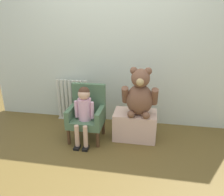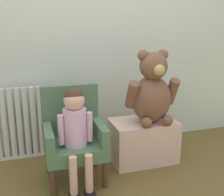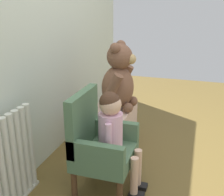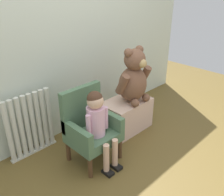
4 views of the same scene
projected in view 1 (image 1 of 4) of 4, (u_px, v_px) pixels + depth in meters
ground_plane at (96, 162)px, 2.49m from camera, size 6.00×6.00×0.00m
back_wall at (113, 42)px, 3.07m from camera, size 3.80×0.05×2.40m
radiator at (72, 101)px, 3.37m from camera, size 0.50×0.05×0.65m
child_armchair at (87, 113)px, 2.87m from camera, size 0.44×0.39×0.72m
child_figure at (84, 107)px, 2.72m from camera, size 0.25×0.35×0.75m
low_bench at (135, 125)px, 2.92m from camera, size 0.56×0.35×0.37m
large_teddy_bear at (140, 95)px, 2.71m from camera, size 0.45×0.31×0.61m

